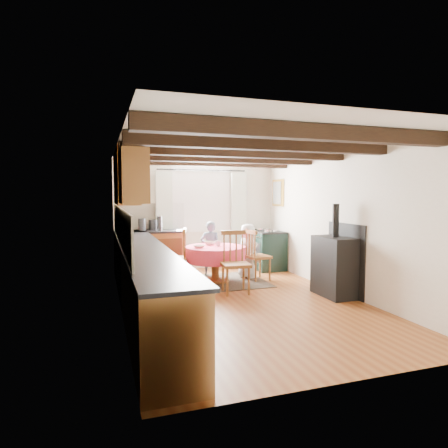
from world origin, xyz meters
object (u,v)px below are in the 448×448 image
object	(u,v)px
chair_near	(236,262)
chair_right	(258,255)
chair_left	(175,257)
child_right	(248,251)
cast_iron_stove	(335,250)
cup	(218,243)
aga_range	(266,249)
dining_table	(215,265)
child_far	(210,248)

from	to	relation	value
chair_near	chair_right	xyz separation A→B (m)	(0.75, 0.81, -0.03)
chair_left	child_right	bearing A→B (deg)	110.86
cast_iron_stove	cup	world-z (taller)	cast_iron_stove
child_right	aga_range	bearing A→B (deg)	-60.23
chair_near	aga_range	size ratio (longest dim) A/B	1.12
dining_table	aga_range	world-z (taller)	aga_range
aga_range	cast_iron_stove	distance (m)	2.49
child_far	child_right	world-z (taller)	child_far
chair_near	child_right	world-z (taller)	child_right
cup	aga_range	bearing A→B (deg)	32.43
cast_iron_stove	child_far	world-z (taller)	cast_iron_stove
dining_table	child_right	distance (m)	0.77
child_right	child_far	bearing A→B (deg)	37.11
chair_near	cast_iron_stove	distance (m)	1.64
child_far	aga_range	bearing A→B (deg)	-151.52
dining_table	aga_range	distance (m)	1.76
aga_range	dining_table	bearing A→B (deg)	-147.32
child_right	cup	world-z (taller)	child_right
chair_right	cup	world-z (taller)	chair_right
dining_table	cup	bearing A→B (deg)	36.90
cup	cast_iron_stove	bearing A→B (deg)	-46.16
chair_right	child_right	world-z (taller)	child_right
dining_table	child_far	xyz separation A→B (m)	(0.09, 0.63, 0.22)
chair_left	child_far	size ratio (longest dim) A/B	0.94
chair_right	child_far	distance (m)	1.03
chair_near	child_far	size ratio (longest dim) A/B	0.94
chair_right	chair_near	bearing A→B (deg)	127.17
chair_near	child_far	bearing A→B (deg)	96.55
dining_table	chair_right	xyz separation A→B (m)	(0.85, -0.05, 0.15)
aga_range	cup	world-z (taller)	aga_range
chair_right	aga_range	bearing A→B (deg)	-41.98
chair_right	aga_range	size ratio (longest dim) A/B	1.05
chair_right	aga_range	world-z (taller)	chair_right
cast_iron_stove	child_far	bearing A→B (deg)	124.95
chair_left	cast_iron_stove	world-z (taller)	cast_iron_stove
child_far	cup	world-z (taller)	child_far
chair_near	cast_iron_stove	size ratio (longest dim) A/B	0.70
cast_iron_stove	cup	xyz separation A→B (m)	(-1.51, 1.57, -0.02)
cup	child_far	bearing A→B (deg)	89.14
chair_near	cup	distance (m)	0.94
chair_right	cup	size ratio (longest dim) A/B	8.87
cast_iron_stove	child_far	xyz separation A→B (m)	(-1.50, 2.15, -0.20)
cast_iron_stove	child_right	distance (m)	1.90
chair_left	child_far	world-z (taller)	child_far
chair_left	chair_right	distance (m)	1.62
dining_table	chair_right	world-z (taller)	chair_right
dining_table	child_right	xyz separation A→B (m)	(0.73, 0.16, 0.20)
cast_iron_stove	dining_table	bearing A→B (deg)	136.33
chair_near	chair_right	world-z (taller)	chair_near
dining_table	child_far	bearing A→B (deg)	82.33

